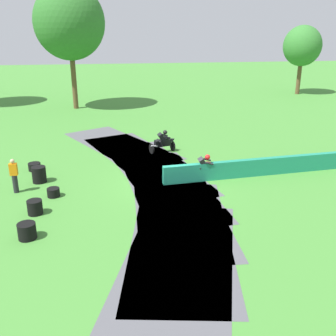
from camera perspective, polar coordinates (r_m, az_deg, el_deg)
ground_plane at (r=19.49m, az=0.15°, el=-2.25°), size 120.00×120.00×0.00m
track_asphalt at (r=19.34m, az=-1.97°, el=-2.43°), size 8.42×24.02×0.01m
safety_barrier at (r=21.41m, az=15.43°, el=0.38°), size 12.19×1.60×0.90m
motorcycle_lead_red at (r=19.84m, az=5.30°, el=0.08°), size 1.68×0.90×1.43m
motorcycle_chase_black at (r=24.01m, az=-0.62°, el=3.79°), size 1.71×1.10×1.42m
tire_stack_near at (r=15.51m, az=-19.52°, el=-8.49°), size 0.66×0.66×0.60m
tire_stack_mid_a at (r=17.28m, az=-18.50°, el=-5.34°), size 0.61×0.61×0.60m
tire_stack_mid_b at (r=18.74m, az=-16.06°, el=-3.37°), size 0.56×0.56×0.40m
tire_stack_far at (r=20.53m, az=-17.95°, el=-0.89°), size 0.68×0.68×0.80m
tire_stack_extra_a at (r=22.33m, az=-18.55°, el=0.18°), size 0.65×0.65×0.40m
track_marshal at (r=19.52m, az=-21.12°, el=-1.06°), size 0.34×0.24×1.63m
traffic_cone at (r=22.06m, az=15.66°, el=0.31°), size 0.28×0.28×0.44m
tree_far_right at (r=37.04m, az=-13.92°, el=19.55°), size 6.03×6.03×10.56m
tree_mid_rise at (r=46.12m, az=18.65°, el=16.19°), size 3.99×3.99×7.15m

